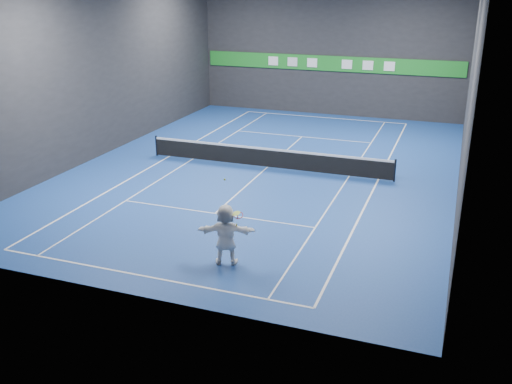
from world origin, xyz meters
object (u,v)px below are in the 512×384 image
(player, at_px, (226,234))
(tennis_net, at_px, (267,157))
(tennis_racket, at_px, (238,216))
(tennis_ball, at_px, (225,179))

(player, distance_m, tennis_net, 10.40)
(tennis_net, height_order, tennis_racket, tennis_racket)
(tennis_net, bearing_deg, player, -78.42)
(tennis_ball, bearing_deg, tennis_net, 101.30)
(player, bearing_deg, tennis_net, -95.20)
(tennis_ball, bearing_deg, tennis_racket, -17.38)
(player, distance_m, tennis_ball, 1.81)
(player, distance_m, tennis_racket, 0.79)
(tennis_ball, height_order, tennis_net, tennis_ball)
(tennis_ball, relative_size, tennis_racket, 0.11)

